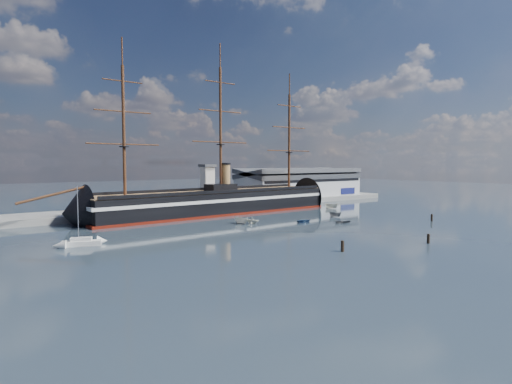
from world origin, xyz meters
TOP-DOWN VIEW (x-y plane):
  - ground at (0.00, 40.00)m, footprint 600.00×600.00m
  - quay at (10.00, 76.00)m, footprint 180.00×18.00m
  - warehouse at (58.00, 80.00)m, footprint 63.00×21.00m
  - quay_tower at (3.00, 73.00)m, footprint 5.00×5.00m
  - warship at (-3.47, 60.00)m, footprint 113.10×18.79m
  - sailboat at (-55.05, 30.43)m, footprint 8.20×5.37m
  - motorboat_a at (-9.14, 35.40)m, footprint 6.29×2.72m
  - motorboat_b at (7.13, 26.21)m, footprint 1.47×2.98m
  - motorboat_c at (23.93, 28.90)m, footprint 5.52×2.95m
  - motorboat_d at (-6.48, 33.69)m, footprint 7.08×5.67m
  - motorboat_e at (15.08, 18.20)m, footprint 2.59×2.94m
  - motorboat_f at (42.41, 46.94)m, footprint 6.58×4.00m
  - piling_near_left at (-16.34, -7.94)m, footprint 0.64×0.64m
  - piling_near_mid at (5.10, -13.95)m, footprint 0.64×0.64m
  - piling_far_right at (39.40, 4.45)m, footprint 0.64×0.64m

SIDE VIEW (x-z plane):
  - ground at x=0.00m, z-range 0.00..0.00m
  - quay at x=10.00m, z-range -1.00..1.00m
  - motorboat_a at x=-9.14m, z-range -1.23..1.23m
  - motorboat_b at x=7.13m, z-range -0.67..0.67m
  - motorboat_c at x=23.93m, z-range -1.05..1.05m
  - motorboat_d at x=-6.48m, z-range -1.20..1.20m
  - motorboat_e at x=15.08m, z-range -0.66..0.66m
  - motorboat_f at x=42.41m, z-range -1.24..1.24m
  - piling_near_left at x=-16.34m, z-range -1.46..1.46m
  - piling_near_mid at x=5.10m, z-range -1.39..1.39m
  - piling_far_right at x=39.40m, z-range -1.39..1.39m
  - sailboat at x=-55.05m, z-range -5.55..7.17m
  - warship at x=-3.47m, z-range -22.93..31.01m
  - warehouse at x=58.00m, z-range 2.18..13.78m
  - quay_tower at x=3.00m, z-range 2.25..17.25m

